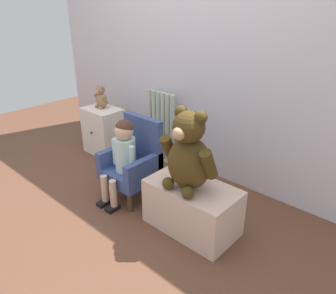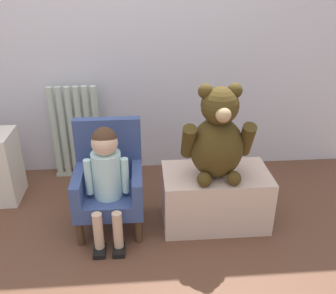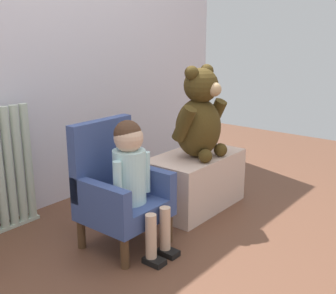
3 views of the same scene
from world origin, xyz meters
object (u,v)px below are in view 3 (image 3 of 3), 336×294
radiator (4,170)px  low_bench (195,181)px  child_armchair (118,190)px  child_figure (132,169)px  large_teddy_bear (200,117)px

radiator → low_bench: 1.16m
child_armchair → child_figure: child_figure is taller
large_teddy_bear → radiator: bearing=142.7°
low_bench → child_figure: bearing=-174.0°
radiator → large_teddy_bear: large_teddy_bear is taller
radiator → child_figure: bearing=-69.0°
child_figure → child_armchair: bearing=90.0°
child_armchair → large_teddy_bear: (0.64, -0.08, 0.30)m
child_armchair → low_bench: 0.67m
radiator → large_teddy_bear: 1.19m
child_armchair → child_figure: bearing=-90.0°
child_figure → low_bench: child_figure is taller
low_bench → large_teddy_bear: 0.43m
child_figure → large_teddy_bear: size_ratio=1.22×
low_bench → large_teddy_bear: large_teddy_bear is taller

